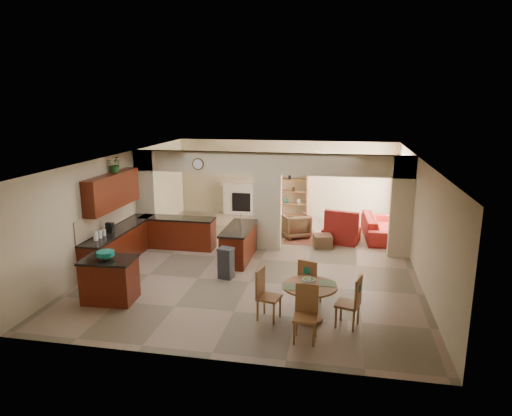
% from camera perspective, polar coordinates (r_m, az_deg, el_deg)
% --- Properties ---
extents(floor, '(10.00, 10.00, 0.00)m').
position_cam_1_polar(floor, '(12.51, 0.66, -6.45)').
color(floor, gray).
rests_on(floor, ground).
extents(ceiling, '(10.00, 10.00, 0.00)m').
position_cam_1_polar(ceiling, '(11.86, 0.69, 6.39)').
color(ceiling, white).
rests_on(ceiling, wall_back).
extents(wall_back, '(8.00, 0.00, 8.00)m').
position_cam_1_polar(wall_back, '(16.95, 3.64, 3.70)').
color(wall_back, '#C3B08F').
rests_on(wall_back, floor).
extents(wall_front, '(8.00, 0.00, 8.00)m').
position_cam_1_polar(wall_front, '(7.46, -6.15, -9.09)').
color(wall_front, '#C3B08F').
rests_on(wall_front, floor).
extents(wall_left, '(0.00, 10.00, 10.00)m').
position_cam_1_polar(wall_left, '(13.38, -16.45, 0.56)').
color(wall_left, '#C3B08F').
rests_on(wall_left, floor).
extents(wall_right, '(0.00, 10.00, 10.00)m').
position_cam_1_polar(wall_right, '(12.09, 19.69, -1.02)').
color(wall_right, '#C3B08F').
rests_on(wall_right, floor).
extents(partition_left_pier, '(0.60, 0.25, 2.80)m').
position_cam_1_polar(partition_left_pier, '(14.13, -13.54, 1.40)').
color(partition_left_pier, '#C3B08F').
rests_on(partition_left_pier, floor).
extents(partition_center_pier, '(0.80, 0.25, 2.20)m').
position_cam_1_polar(partition_center_pier, '(13.14, 1.43, -0.47)').
color(partition_center_pier, '#C3B08F').
rests_on(partition_center_pier, floor).
extents(partition_right_pier, '(0.60, 0.25, 2.80)m').
position_cam_1_polar(partition_right_pier, '(13.01, 17.74, 0.11)').
color(partition_right_pier, '#C3B08F').
rests_on(partition_right_pier, floor).
extents(partition_header, '(8.00, 0.25, 0.60)m').
position_cam_1_polar(partition_header, '(12.87, 1.47, 5.59)').
color(partition_header, '#C3B08F').
rests_on(partition_header, partition_center_pier).
extents(kitchen_counter, '(2.52, 3.29, 1.48)m').
position_cam_1_polar(kitchen_counter, '(13.08, -13.77, -3.81)').
color(kitchen_counter, '#471408').
rests_on(kitchen_counter, floor).
extents(upper_cabinets, '(0.35, 2.40, 0.90)m').
position_cam_1_polar(upper_cabinets, '(12.50, -17.52, 2.05)').
color(upper_cabinets, '#471408').
rests_on(upper_cabinets, wall_left).
extents(peninsula, '(0.70, 1.85, 0.91)m').
position_cam_1_polar(peninsula, '(12.37, -2.18, -4.45)').
color(peninsula, '#471408').
rests_on(peninsula, floor).
extents(wall_clock, '(0.34, 0.03, 0.34)m').
position_cam_1_polar(wall_clock, '(13.20, -7.27, 5.47)').
color(wall_clock, '#4B3419').
rests_on(wall_clock, partition_header).
extents(rug, '(1.60, 1.30, 0.01)m').
position_cam_1_polar(rug, '(14.35, 6.87, -3.89)').
color(rug, brown).
rests_on(rug, floor).
extents(fireplace, '(1.60, 0.35, 1.20)m').
position_cam_1_polar(fireplace, '(17.21, -1.76, 1.20)').
color(fireplace, silver).
rests_on(fireplace, floor).
extents(shelving_unit, '(1.00, 0.32, 1.80)m').
position_cam_1_polar(shelving_unit, '(16.83, 4.72, 1.88)').
color(shelving_unit, brown).
rests_on(shelving_unit, floor).
extents(window_a, '(0.02, 0.90, 1.90)m').
position_cam_1_polar(window_a, '(14.35, 18.16, 0.46)').
color(window_a, white).
rests_on(window_a, wall_right).
extents(window_b, '(0.02, 0.90, 1.90)m').
position_cam_1_polar(window_b, '(16.00, 17.42, 1.79)').
color(window_b, white).
rests_on(window_b, wall_right).
extents(glazed_door, '(0.02, 0.70, 2.10)m').
position_cam_1_polar(glazed_door, '(15.20, 17.73, 0.61)').
color(glazed_door, white).
rests_on(glazed_door, wall_right).
extents(drape_a_left, '(0.10, 0.28, 2.30)m').
position_cam_1_polar(drape_a_left, '(13.76, 18.30, -0.08)').
color(drape_a_left, '#3D1F18').
rests_on(drape_a_left, wall_right).
extents(drape_a_right, '(0.10, 0.28, 2.30)m').
position_cam_1_polar(drape_a_right, '(14.92, 17.73, 0.97)').
color(drape_a_right, '#3D1F18').
rests_on(drape_a_right, wall_right).
extents(drape_b_left, '(0.10, 0.28, 2.30)m').
position_cam_1_polar(drape_b_left, '(15.41, 17.52, 1.36)').
color(drape_b_left, '#3D1F18').
rests_on(drape_b_left, wall_right).
extents(drape_b_right, '(0.10, 0.28, 2.30)m').
position_cam_1_polar(drape_b_right, '(16.58, 17.06, 2.21)').
color(drape_b_right, '#3D1F18').
rests_on(drape_b_right, wall_right).
extents(ceiling_fan, '(1.00, 1.00, 0.10)m').
position_cam_1_polar(ceiling_fan, '(14.70, 8.57, 6.65)').
color(ceiling_fan, white).
rests_on(ceiling_fan, ceiling).
extents(kitchen_island, '(1.16, 0.86, 0.96)m').
position_cam_1_polar(kitchen_island, '(10.38, -17.81, -8.52)').
color(kitchen_island, '#471408').
rests_on(kitchen_island, floor).
extents(teal_bowl, '(0.37, 0.37, 0.18)m').
position_cam_1_polar(teal_bowl, '(10.17, -18.29, -5.64)').
color(teal_bowl, '#12806E').
rests_on(teal_bowl, kitchen_island).
extents(trash_can, '(0.38, 0.35, 0.70)m').
position_cam_1_polar(trash_can, '(11.17, -3.76, -7.03)').
color(trash_can, '#2D2E30').
rests_on(trash_can, floor).
extents(dining_table, '(1.07, 1.07, 0.73)m').
position_cam_1_polar(dining_table, '(9.14, 6.67, -10.95)').
color(dining_table, brown).
rests_on(dining_table, floor).
extents(fruit_bowl, '(0.27, 0.27, 0.14)m').
position_cam_1_polar(fruit_bowl, '(9.02, 6.61, -9.11)').
color(fruit_bowl, '#7DC229').
rests_on(fruit_bowl, dining_table).
extents(sofa, '(2.41, 1.06, 0.69)m').
position_cam_1_polar(sofa, '(14.88, 15.17, -2.29)').
color(sofa, maroon).
rests_on(sofa, floor).
extents(chaise, '(1.20, 1.06, 0.41)m').
position_cam_1_polar(chaise, '(14.21, 10.60, -3.35)').
color(chaise, maroon).
rests_on(chaise, floor).
extents(armchair, '(1.09, 1.10, 0.75)m').
position_cam_1_polar(armchair, '(14.44, 4.92, -2.20)').
color(armchair, maroon).
rests_on(armchair, floor).
extents(ottoman, '(0.62, 0.62, 0.38)m').
position_cam_1_polar(ottoman, '(13.60, 8.32, -4.10)').
color(ottoman, maroon).
rests_on(ottoman, floor).
extents(plant, '(0.40, 0.34, 0.44)m').
position_cam_1_polar(plant, '(12.62, -17.19, 5.25)').
color(plant, '#134A14').
rests_on(plant, upper_cabinets).
extents(chair_north, '(0.53, 0.53, 1.02)m').
position_cam_1_polar(chair_north, '(9.72, 6.64, -9.00)').
color(chair_north, brown).
rests_on(chair_north, floor).
extents(chair_east, '(0.52, 0.52, 1.02)m').
position_cam_1_polar(chair_east, '(8.97, 11.96, -11.20)').
color(chair_east, brown).
rests_on(chair_east, floor).
extents(chair_south, '(0.44, 0.44, 1.02)m').
position_cam_1_polar(chair_south, '(8.44, 6.27, -12.61)').
color(chair_south, brown).
rests_on(chair_south, floor).
extents(chair_west, '(0.50, 0.50, 1.02)m').
position_cam_1_polar(chair_west, '(9.13, 1.14, -10.44)').
color(chair_west, brown).
rests_on(chair_west, floor).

